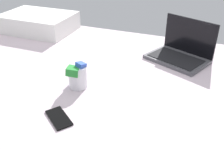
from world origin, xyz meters
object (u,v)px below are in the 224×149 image
at_px(laptop, 180,52).
at_px(pillow, 39,22).
at_px(snack_cup, 77,76).
at_px(cell_phone, 59,118).

distance_m(laptop, pillow, 1.09).
bearing_deg(snack_cup, pillow, 137.04).
bearing_deg(snack_cup, laptop, 50.17).
relative_size(snack_cup, cell_phone, 0.95).
height_order(laptop, pillow, laptop).
bearing_deg(laptop, pillow, -162.45).
distance_m(snack_cup, pillow, 0.91).
distance_m(laptop, cell_phone, 0.84).
height_order(cell_phone, pillow, pillow).
bearing_deg(cell_phone, snack_cup, -133.46).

